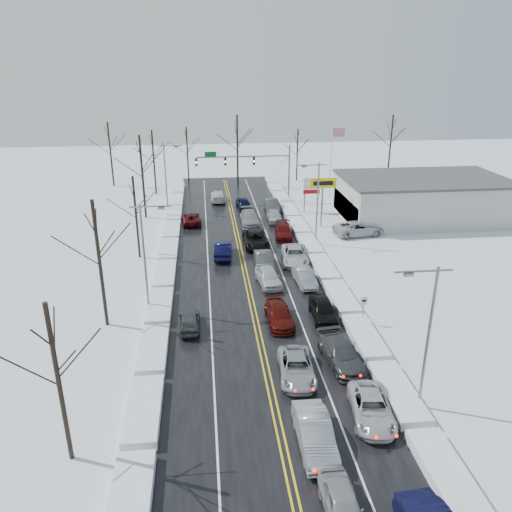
{
  "coord_description": "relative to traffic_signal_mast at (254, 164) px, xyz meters",
  "views": [
    {
      "loc": [
        -3.68,
        -41.0,
        19.28
      ],
      "look_at": [
        0.84,
        0.79,
        2.5
      ],
      "focal_mm": 35.0,
      "sensor_mm": 36.0,
      "label": 1
    }
  ],
  "objects": [
    {
      "name": "tree_far_c",
      "position": [
        -1.45,
        11.01,
        2.21
      ],
      "size": [
        4.4,
        4.4,
        11.0
      ],
      "color": "#2D231C",
      "rests_on": "ground"
    },
    {
      "name": "queued_car_2",
      "position": [
        -1.6,
        -42.26,
        -5.48
      ],
      "size": [
        2.6,
        5.02,
        1.35
      ],
      "primitive_type": "imported",
      "rotation": [
        0.0,
        0.0,
        -0.07
      ],
      "color": "#9C9FA4",
      "rests_on": "ground"
    },
    {
      "name": "tree_left_a",
      "position": [
        -14.45,
        -47.99,
        0.81
      ],
      "size": [
        3.6,
        3.6,
        9.0
      ],
      "color": "#2D231C",
      "rests_on": "ground"
    },
    {
      "name": "queued_car_14",
      "position": [
        1.79,
        -23.02,
        -5.48
      ],
      "size": [
        3.05,
        5.69,
        1.52
      ],
      "primitive_type": "imported",
      "rotation": [
        0.0,
        0.0,
        -0.1
      ],
      "color": "silver",
      "rests_on": "ground"
    },
    {
      "name": "queued_car_5",
      "position": [
        -1.53,
        -24.26,
        -5.48
      ],
      "size": [
        1.66,
        4.7,
        1.54
      ],
      "primitive_type": "imported",
      "rotation": [
        0.0,
        0.0,
        -0.01
      ],
      "color": "#414447",
      "rests_on": "ground"
    },
    {
      "name": "queued_car_15",
      "position": [
        1.88,
        -15.41,
        -5.48
      ],
      "size": [
        2.54,
        5.03,
        1.4
      ],
      "primitive_type": "imported",
      "rotation": [
        0.0,
        0.0,
        -0.12
      ],
      "color": "#4E0A0A",
      "rests_on": "ground"
    },
    {
      "name": "speed_limit_sign",
      "position": [
        4.75,
        -35.99,
        -3.84
      ],
      "size": [
        0.55,
        0.09,
        2.35
      ],
      "color": "slate",
      "rests_on": "ground"
    },
    {
      "name": "streetlight_nw",
      "position": [
        -11.74,
        -3.99,
        -0.17
      ],
      "size": [
        3.2,
        0.25,
        9.0
      ],
      "color": "slate",
      "rests_on": "ground"
    },
    {
      "name": "parked_car_2",
      "position": [
        11.63,
        -6.55,
        -5.48
      ],
      "size": [
        1.93,
        4.26,
        1.42
      ],
      "primitive_type": "imported",
      "rotation": [
        0.0,
        0.0,
        3.2
      ],
      "color": "black",
      "rests_on": "ground"
    },
    {
      "name": "streetlight_se",
      "position": [
        4.85,
        -45.99,
        -0.17
      ],
      "size": [
        3.2,
        0.25,
        9.0
      ],
      "color": "slate",
      "rests_on": "ground"
    },
    {
      "name": "tree_far_d",
      "position": [
        8.55,
        12.51,
        0.46
      ],
      "size": [
        3.4,
        3.4,
        8.5
      ],
      "color": "#2D231C",
      "rests_on": "ground"
    },
    {
      "name": "traffic_signal_mast",
      "position": [
        0.0,
        0.0,
        0.0
      ],
      "size": [
        13.28,
        0.39,
        8.0
      ],
      "color": "slate",
      "rests_on": "ground"
    },
    {
      "name": "snow_bank_right",
      "position": [
        4.15,
        -25.99,
        -5.48
      ],
      "size": [
        1.92,
        72.0,
        0.62
      ],
      "primitive_type": "cube",
      "color": "white",
      "rests_on": "ground"
    },
    {
      "name": "oncoming_car_2",
      "position": [
        -5.02,
        1.02,
        -5.48
      ],
      "size": [
        2.24,
        5.23,
        1.5
      ],
      "primitive_type": "imported",
      "rotation": [
        0.0,
        0.0,
        3.12
      ],
      "color": "silver",
      "rests_on": "ground"
    },
    {
      "name": "road_surface",
      "position": [
        -3.45,
        -25.99,
        -5.47
      ],
      "size": [
        14.0,
        84.0,
        0.01
      ],
      "primitive_type": "cube",
      "color": "black",
      "rests_on": "ground"
    },
    {
      "name": "oncoming_car_1",
      "position": [
        -8.75,
        -9.18,
        -5.48
      ],
      "size": [
        2.55,
        4.92,
        1.33
      ],
      "primitive_type": "imported",
      "rotation": [
        0.0,
        0.0,
        3.22
      ],
      "color": "#540B11",
      "rests_on": "ground"
    },
    {
      "name": "tree_far_a",
      "position": [
        -21.45,
        12.01,
        1.51
      ],
      "size": [
        4.0,
        4.0,
        10.0
      ],
      "color": "#2D231C",
      "rests_on": "ground"
    },
    {
      "name": "tree_left_c",
      "position": [
        -13.95,
        -19.99,
        0.46
      ],
      "size": [
        3.4,
        3.4,
        8.5
      ],
      "color": "#2D231C",
      "rests_on": "ground"
    },
    {
      "name": "dealership_building",
      "position": [
        20.53,
        -9.99,
        -2.82
      ],
      "size": [
        20.4,
        12.4,
        5.3
      ],
      "color": "beige",
      "rests_on": "ground"
    },
    {
      "name": "tree_far_b",
      "position": [
        -9.45,
        13.01,
        0.81
      ],
      "size": [
        3.6,
        3.6,
        9.0
      ],
      "color": "#2D231C",
      "rests_on": "ground"
    },
    {
      "name": "tree_left_e",
      "position": [
        -14.25,
        6.01,
        1.16
      ],
      "size": [
        3.8,
        3.8,
        9.5
      ],
      "color": "#2D231C",
      "rests_on": "ground"
    },
    {
      "name": "flagpole",
      "position": [
        11.72,
        2.01,
        0.45
      ],
      "size": [
        1.87,
        1.2,
        10.0
      ],
      "color": "silver",
      "rests_on": "ground"
    },
    {
      "name": "queued_car_4",
      "position": [
        -1.57,
        -27.97,
        -5.48
      ],
      "size": [
        2.34,
        4.73,
        1.55
      ],
      "primitive_type": "imported",
      "rotation": [
        0.0,
        0.0,
        0.11
      ],
      "color": "silver",
      "rests_on": "ground"
    },
    {
      "name": "ground",
      "position": [
        -3.45,
        -27.99,
        -5.48
      ],
      "size": [
        160.0,
        160.0,
        0.0
      ],
      "primitive_type": "plane",
      "color": "silver",
      "rests_on": "ground"
    },
    {
      "name": "queued_car_16",
      "position": [
        1.63,
        -9.58,
        -5.48
      ],
      "size": [
        1.91,
        4.34,
        1.45
      ],
      "primitive_type": "imported",
      "rotation": [
        0.0,
        0.0,
        -0.05
      ],
      "color": "#B0B2B9",
      "rests_on": "ground"
    },
    {
      "name": "snow_bank_left",
      "position": [
        -11.05,
        -25.99,
        -5.48
      ],
      "size": [
        1.92,
        72.0,
        0.62
      ],
      "primitive_type": "cube",
      "color": "white",
      "rests_on": "ground"
    },
    {
      "name": "tree_left_d",
      "position": [
        -14.65,
        -5.99,
        1.86
      ],
      "size": [
        4.2,
        4.2,
        10.5
      ],
      "color": "#2D231C",
      "rests_on": "ground"
    },
    {
      "name": "parked_car_1",
      "position": [
        13.44,
        -12.48,
        -5.48
      ],
      "size": [
        2.25,
        5.02,
        1.43
      ],
      "primitive_type": "imported",
      "rotation": [
        0.0,
        0.0,
        0.05
      ],
      "color": "#45474A",
      "rests_on": "ground"
    },
    {
      "name": "streetlight_sw",
      "position": [
        -11.74,
        -31.99,
        -0.17
      ],
      "size": [
        3.2,
        0.25,
        9.0
      ],
      "color": "slate",
      "rests_on": "ground"
    },
    {
      "name": "queued_car_11",
      "position": [
        1.66,
        -41.09,
        -5.48
      ],
      "size": [
        2.65,
        5.32,
        1.48
      ],
      "primitive_type": "imported",
      "rotation": [
        0.0,
        0.0,
        0.11
      ],
      "color": "#3C3E41",
      "rests_on": "ground"
    },
    {
      "name": "queued_car_1",
      "position": [
        -1.78,
        -48.48,
        -5.48
      ],
      "size": [
        1.72,
        4.91,
        1.62
      ],
      "primitive_type": "imported",
      "rotation": [
        0.0,
        0.0,
        -0.0
      ],
      "color": "#A1A3A9",
      "rests_on": "ground"
    },
    {
      "name": "tires_plus_sign",
      "position": [
        7.05,
        -12.0,
        -0.49
      ],
      "size": [
        3.2,
        0.34,
        6.0
      ],
      "color": "slate",
      "rests_on": "ground"
    },
    {
      "name": "queued_car_10",
      "position": [
        1.93,
        -46.65,
        -5.48
      ],
      "size": [
        2.85,
        5.08,
        1.34
      ],
      "primitive_type": "imported",
      "rotation": [
        0.0,
        0.0,
        -0.13
      ],
      "color": "silver",
      "rests_on": "ground"
    },
    {
      "name": "parked_car_0",
      "position": [
        10.63,
        -15.7,
        -5.48
      ],
      "size": [
        6.22,
        3.49,
        1.64
      ],
      "primitive_type": "imported",
      "rotation": [
        0.0,
        0.0,
        1.71
      ],
      "color": "#BEBEC0",
      "rests_on": "ground"
    },
    {
      "name": "queued_car_13",
      "position": [
        1.73,
        -28.32,
        -5.48
      ],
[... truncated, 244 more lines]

